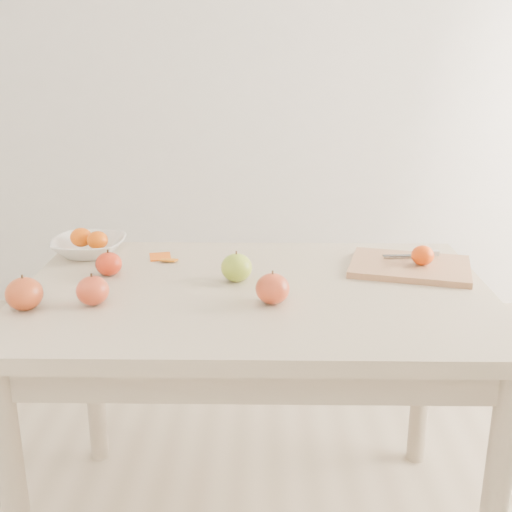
{
  "coord_description": "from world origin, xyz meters",
  "views": [
    {
      "loc": [
        0.02,
        -1.54,
        1.34
      ],
      "look_at": [
        0.0,
        0.05,
        0.82
      ],
      "focal_mm": 45.0,
      "sensor_mm": 36.0,
      "label": 1
    }
  ],
  "objects": [
    {
      "name": "orange_peel_a",
      "position": [
        -0.28,
        0.23,
        0.75
      ],
      "size": [
        0.07,
        0.06,
        0.01
      ],
      "primitive_type": "cube",
      "rotation": [
        0.21,
        0.0,
        0.23
      ],
      "color": "#D7570F",
      "rests_on": "table"
    },
    {
      "name": "apple_green",
      "position": [
        -0.05,
        0.05,
        0.79
      ],
      "size": [
        0.08,
        0.08,
        0.07
      ],
      "primitive_type": "ellipsoid",
      "color": "#7BA214",
      "rests_on": "table"
    },
    {
      "name": "board_tangerine",
      "position": [
        0.46,
        0.14,
        0.8
      ],
      "size": [
        0.06,
        0.06,
        0.05
      ],
      "primitive_type": "ellipsoid",
      "color": "#D23D07",
      "rests_on": "cutting_board"
    },
    {
      "name": "cutting_board",
      "position": [
        0.43,
        0.15,
        0.76
      ],
      "size": [
        0.37,
        0.31,
        0.02
      ],
      "primitive_type": "cube",
      "rotation": [
        0.0,
        0.0,
        -0.25
      ],
      "color": "tan",
      "rests_on": "table"
    },
    {
      "name": "apple_red_b",
      "position": [
        -0.39,
        -0.12,
        0.79
      ],
      "size": [
        0.08,
        0.08,
        0.07
      ],
      "primitive_type": "ellipsoid",
      "color": "maroon",
      "rests_on": "table"
    },
    {
      "name": "apple_red_e",
      "position": [
        0.04,
        -0.1,
        0.79
      ],
      "size": [
        0.08,
        0.08,
        0.07
      ],
      "primitive_type": "ellipsoid",
      "color": "maroon",
      "rests_on": "table"
    },
    {
      "name": "paring_knife",
      "position": [
        0.47,
        0.22,
        0.78
      ],
      "size": [
        0.17,
        0.05,
        0.01
      ],
      "color": "silver",
      "rests_on": "cutting_board"
    },
    {
      "name": "apple_red_d",
      "position": [
        -0.54,
        -0.15,
        0.79
      ],
      "size": [
        0.09,
        0.09,
        0.08
      ],
      "primitive_type": "ellipsoid",
      "color": "maroon",
      "rests_on": "table"
    },
    {
      "name": "table",
      "position": [
        0.0,
        0.0,
        0.65
      ],
      "size": [
        1.2,
        0.8,
        0.75
      ],
      "color": "beige",
      "rests_on": "ground"
    },
    {
      "name": "bowl_tangerine_near",
      "position": [
        -0.52,
        0.28,
        0.8
      ],
      "size": [
        0.06,
        0.06,
        0.06
      ],
      "primitive_type": "ellipsoid",
      "color": "#D94707",
      "rests_on": "fruit_bowl"
    },
    {
      "name": "fruit_bowl",
      "position": [
        -0.5,
        0.27,
        0.78
      ],
      "size": [
        0.21,
        0.21,
        0.05
      ],
      "primitive_type": "imported",
      "color": "white",
      "rests_on": "table"
    },
    {
      "name": "orange_peel_b",
      "position": [
        -0.25,
        0.21,
        0.75
      ],
      "size": [
        0.05,
        0.04,
        0.01
      ],
      "primitive_type": "cube",
      "rotation": [
        -0.14,
        0.0,
        -0.18
      ],
      "color": "orange",
      "rests_on": "table"
    },
    {
      "name": "apple_red_a",
      "position": [
        -0.4,
        0.09,
        0.78
      ],
      "size": [
        0.07,
        0.07,
        0.06
      ],
      "primitive_type": "ellipsoid",
      "color": "#93010D",
      "rests_on": "table"
    },
    {
      "name": "bowl_tangerine_far",
      "position": [
        -0.47,
        0.25,
        0.8
      ],
      "size": [
        0.06,
        0.06,
        0.05
      ],
      "primitive_type": "ellipsoid",
      "color": "#D36207",
      "rests_on": "fruit_bowl"
    }
  ]
}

